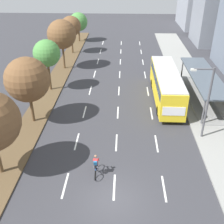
{
  "coord_description": "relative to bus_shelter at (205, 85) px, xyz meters",
  "views": [
    {
      "loc": [
        0.45,
        -13.16,
        14.13
      ],
      "look_at": [
        -0.53,
        9.76,
        1.2
      ],
      "focal_mm": 44.02,
      "sensor_mm": 36.0,
      "label": 1
    }
  ],
  "objects": [
    {
      "name": "median_tree_second",
      "position": [
        -17.77,
        -5.52,
        2.58
      ],
      "size": [
        4.14,
        4.14,
        6.41
      ],
      "color": "brown",
      "rests_on": "median_strip"
    },
    {
      "name": "bus",
      "position": [
        -4.28,
        -0.21,
        0.2
      ],
      "size": [
        2.54,
        11.29,
        3.37
      ],
      "color": "yellow",
      "rests_on": "ground"
    },
    {
      "name": "streetlight",
      "position": [
        -2.11,
        -7.63,
        2.02
      ],
      "size": [
        1.91,
        0.24,
        6.5
      ],
      "color": "#4C4C51",
      "rests_on": "sidewalk_right"
    },
    {
      "name": "median_tree_fifth",
      "position": [
        -17.65,
        16.7,
        2.6
      ],
      "size": [
        3.24,
        3.24,
        5.98
      ],
      "color": "brown",
      "rests_on": "median_strip"
    },
    {
      "name": "lane_divider_center",
      "position": [
        -9.53,
        2.01,
        -1.86
      ],
      "size": [
        0.14,
        45.35,
        0.01
      ],
      "color": "white",
      "rests_on": "ground"
    },
    {
      "name": "median_strip",
      "position": [
        -17.83,
        4.84,
        -1.81
      ],
      "size": [
        2.6,
        52.0,
        0.12
      ],
      "primitive_type": "cube",
      "color": "brown",
      "rests_on": "ground"
    },
    {
      "name": "lane_divider_left",
      "position": [
        -13.03,
        2.01,
        -1.86
      ],
      "size": [
        0.14,
        45.35,
        0.01
      ],
      "color": "white",
      "rests_on": "ground"
    },
    {
      "name": "ground_plane",
      "position": [
        -9.53,
        -15.16,
        -1.87
      ],
      "size": [
        140.0,
        140.0,
        0.0
      ],
      "primitive_type": "plane",
      "color": "#38383D"
    },
    {
      "name": "median_tree_farthest",
      "position": [
        -17.59,
        24.1,
        1.82
      ],
      "size": [
        3.39,
        3.39,
        5.27
      ],
      "color": "brown",
      "rests_on": "median_strip"
    },
    {
      "name": "sidewalk_right",
      "position": [
        -0.28,
        4.84,
        -1.79
      ],
      "size": [
        4.5,
        52.0,
        0.15
      ],
      "primitive_type": "cube",
      "color": "gray",
      "rests_on": "ground"
    },
    {
      "name": "cyclist",
      "position": [
        -10.93,
        -12.8,
        -1.08
      ],
      "size": [
        0.46,
        1.82,
        1.71
      ],
      "color": "black",
      "rests_on": "ground"
    },
    {
      "name": "median_tree_third",
      "position": [
        -17.84,
        1.89,
        2.72
      ],
      "size": [
        3.11,
        3.11,
        6.04
      ],
      "color": "brown",
      "rests_on": "median_strip"
    },
    {
      "name": "median_tree_fourth",
      "position": [
        -17.59,
        9.29,
        3.09
      ],
      "size": [
        3.98,
        3.98,
        6.85
      ],
      "color": "brown",
      "rests_on": "median_strip"
    },
    {
      "name": "bus_shelter",
      "position": [
        0.0,
        0.0,
        0.0
      ],
      "size": [
        2.9,
        12.03,
        2.86
      ],
      "color": "gray",
      "rests_on": "sidewalk_right"
    },
    {
      "name": "lane_divider_right",
      "position": [
        -6.03,
        2.01,
        -1.86
      ],
      "size": [
        0.14,
        45.35,
        0.01
      ],
      "color": "white",
      "rests_on": "ground"
    }
  ]
}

